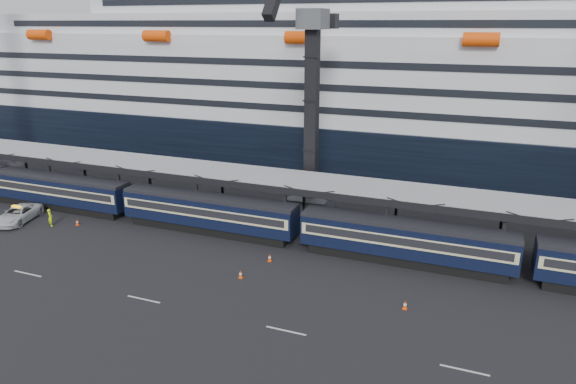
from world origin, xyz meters
The scene contains 11 objects.
ground centered at (0.00, 0.00, 0.00)m, with size 260.00×260.00×0.00m, color black.
train centered at (-4.65, 10.00, 2.20)m, with size 133.05×3.00×4.05m.
canopy centered at (0.00, 14.00, 5.25)m, with size 130.00×6.25×5.53m.
cruise_ship centered at (-1.08, 45.99, 12.34)m, with size 214.09×28.84×34.00m.
crane_dark_near centered at (-20.00, 18.59, 11.93)m, with size 4.50×17.75×35.08m.
pickup_truck centered at (-48.83, 4.97, 0.83)m, with size 2.76×5.98×1.66m, color silver.
worker centered at (-44.53, 5.26, 0.96)m, with size 0.70×0.46×1.92m, color #CAFF0D.
traffic_cone_a centered at (-42.10, 6.43, 0.34)m, with size 0.34×0.34×0.68m.
traffic_cone_b centered at (-20.47, 1.97, 0.35)m, with size 0.35×0.35×0.71m.
traffic_cone_c centered at (-19.42, 5.80, 0.36)m, with size 0.36×0.36×0.73m.
traffic_cone_d centered at (-6.65, 1.96, 0.35)m, with size 0.36×0.36×0.72m.
Camera 1 is at (-2.63, -33.09, 20.69)m, focal length 32.00 mm.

